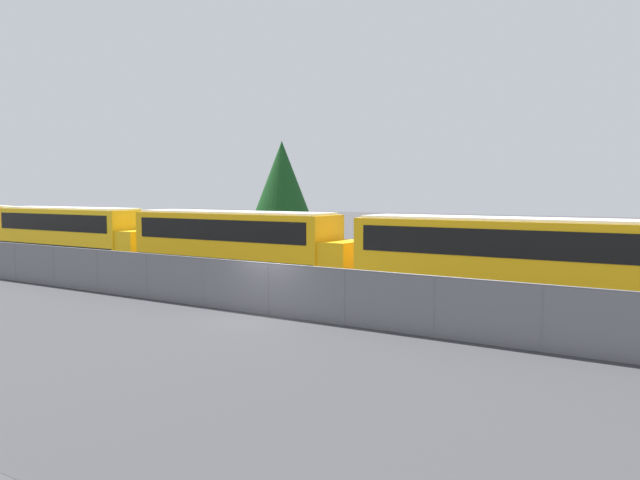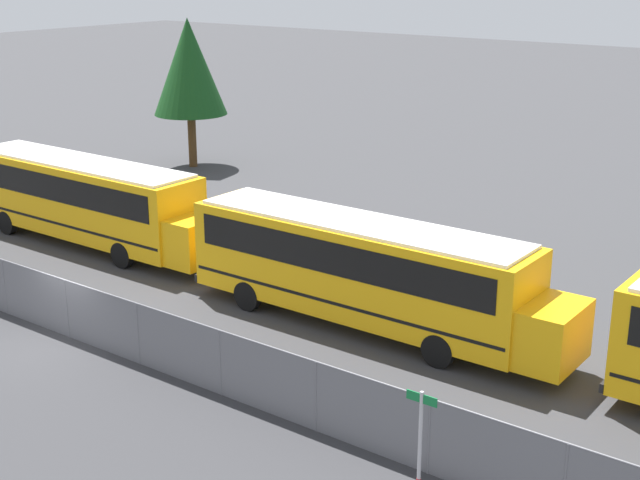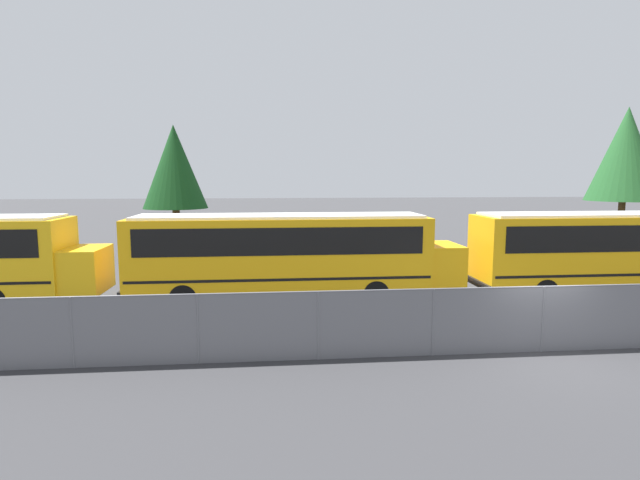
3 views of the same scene
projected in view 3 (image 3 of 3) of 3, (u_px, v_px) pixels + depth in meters
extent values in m
plane|color=#38383A|center=(541.00, 351.00, 13.75)|extent=(200.00, 200.00, 0.00)
cube|color=#9EA0A5|center=(542.00, 319.00, 13.64)|extent=(92.61, 0.03, 1.83)
cube|color=slate|center=(543.00, 319.00, 13.62)|extent=(92.61, 0.01, 1.83)
cylinder|color=slate|center=(544.00, 287.00, 13.52)|extent=(92.61, 0.05, 0.05)
cylinder|color=slate|center=(72.00, 333.00, 12.46)|extent=(0.07, 0.07, 1.83)
cylinder|color=slate|center=(198.00, 329.00, 12.75)|extent=(0.07, 0.07, 1.83)
cylinder|color=slate|center=(318.00, 326.00, 13.05)|extent=(0.07, 0.07, 1.83)
cylinder|color=slate|center=(433.00, 323.00, 13.34)|extent=(0.07, 0.07, 1.83)
cylinder|color=slate|center=(542.00, 319.00, 13.64)|extent=(0.07, 0.07, 1.83)
cube|color=yellow|center=(87.00, 270.00, 18.74)|extent=(1.35, 2.25, 1.66)
cylinder|color=black|center=(24.00, 286.00, 19.66)|extent=(0.98, 0.28, 0.98)
cube|color=#EDA80F|center=(280.00, 253.00, 19.05)|extent=(11.29, 2.44, 2.77)
cube|color=black|center=(280.00, 238.00, 18.98)|extent=(10.38, 2.48, 1.00)
cube|color=black|center=(281.00, 273.00, 19.15)|extent=(11.06, 2.47, 0.10)
cube|color=#EDA80F|center=(440.00, 265.00, 19.73)|extent=(1.35, 2.25, 1.66)
cube|color=black|center=(128.00, 288.00, 18.67)|extent=(0.12, 2.44, 0.24)
cube|color=silver|center=(280.00, 216.00, 18.87)|extent=(10.72, 2.20, 0.10)
cylinder|color=black|center=(365.00, 281.00, 20.65)|extent=(0.98, 0.28, 0.98)
cylinder|color=black|center=(376.00, 293.00, 18.48)|extent=(0.98, 0.28, 0.98)
cylinder|color=black|center=(193.00, 285.00, 19.98)|extent=(0.98, 0.28, 0.98)
cylinder|color=black|center=(183.00, 298.00, 17.81)|extent=(0.98, 0.28, 0.98)
cube|color=#EDA80F|center=(615.00, 250.00, 19.99)|extent=(11.29, 2.44, 2.77)
cube|color=black|center=(616.00, 235.00, 19.91)|extent=(10.38, 2.48, 1.00)
cube|color=black|center=(614.00, 269.00, 20.09)|extent=(11.06, 2.47, 0.10)
cube|color=black|center=(477.00, 283.00, 19.60)|extent=(0.12, 2.44, 0.24)
cube|color=silver|center=(618.00, 214.00, 19.81)|extent=(10.72, 2.20, 0.10)
cylinder|color=black|center=(517.00, 280.00, 20.92)|extent=(0.98, 0.28, 0.98)
cylinder|color=black|center=(545.00, 292.00, 18.75)|extent=(0.98, 0.28, 0.98)
cylinder|color=#51381E|center=(177.00, 231.00, 30.77)|extent=(0.44, 0.44, 2.86)
cone|color=#144219|center=(174.00, 167.00, 30.27)|extent=(3.88, 3.88, 5.05)
cylinder|color=#51381E|center=(620.00, 224.00, 34.13)|extent=(0.44, 0.44, 3.16)
cone|color=#235B28|center=(626.00, 154.00, 33.54)|extent=(4.82, 4.82, 6.26)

